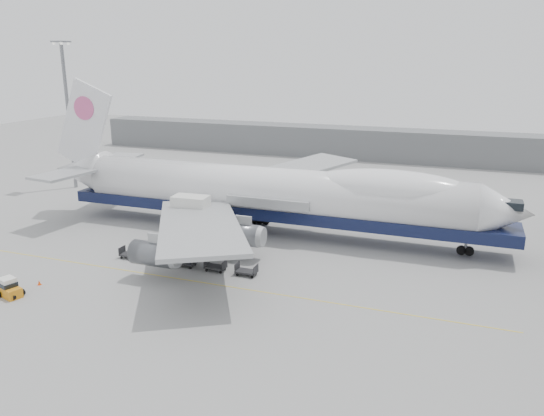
% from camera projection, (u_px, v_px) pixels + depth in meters
% --- Properties ---
extents(ground, '(260.00, 260.00, 0.00)m').
position_uv_depth(ground, '(233.00, 263.00, 60.90)').
color(ground, gray).
rests_on(ground, ground).
extents(apron_line, '(60.00, 0.15, 0.01)m').
position_uv_depth(apron_line, '(210.00, 284.00, 55.48)').
color(apron_line, gold).
rests_on(apron_line, ground).
extents(hangar, '(110.00, 8.00, 7.00)m').
position_uv_depth(hangar, '(314.00, 141.00, 126.44)').
color(hangar, slate).
rests_on(hangar, ground).
extents(floodlight_mast, '(2.40, 2.40, 25.43)m').
position_uv_depth(floodlight_mast, '(68.00, 108.00, 92.46)').
color(floodlight_mast, slate).
rests_on(floodlight_mast, ground).
extents(airliner, '(67.00, 55.30, 19.98)m').
position_uv_depth(airliner, '(274.00, 192.00, 69.98)').
color(airliner, white).
rests_on(airliner, ground).
extents(catering_truck, '(4.98, 3.58, 6.07)m').
position_uv_depth(catering_truck, '(191.00, 216.00, 67.08)').
color(catering_truck, navy).
rests_on(catering_truck, ground).
extents(baggage_tug, '(2.87, 2.13, 1.88)m').
position_uv_depth(baggage_tug, '(9.00, 288.00, 52.41)').
color(baggage_tug, orange).
rests_on(baggage_tug, ground).
extents(traffic_cone, '(0.36, 0.36, 0.53)m').
position_uv_depth(traffic_cone, '(39.00, 283.00, 55.13)').
color(traffic_cone, '#FF4C0D').
rests_on(traffic_cone, ground).
extents(dolly_0, '(2.30, 1.35, 1.30)m').
position_uv_depth(dolly_0, '(130.00, 254.00, 62.36)').
color(dolly_0, '#2D2D30').
rests_on(dolly_0, ground).
extents(dolly_1, '(2.30, 1.35, 1.30)m').
position_uv_depth(dolly_1, '(157.00, 258.00, 61.14)').
color(dolly_1, '#2D2D30').
rests_on(dolly_1, ground).
extents(dolly_2, '(2.30, 1.35, 1.30)m').
position_uv_depth(dolly_2, '(186.00, 262.00, 59.92)').
color(dolly_2, '#2D2D30').
rests_on(dolly_2, ground).
extents(dolly_3, '(2.30, 1.35, 1.30)m').
position_uv_depth(dolly_3, '(216.00, 266.00, 58.70)').
color(dolly_3, '#2D2D30').
rests_on(dolly_3, ground).
extents(dolly_4, '(2.30, 1.35, 1.30)m').
position_uv_depth(dolly_4, '(246.00, 271.00, 57.48)').
color(dolly_4, '#2D2D30').
rests_on(dolly_4, ground).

